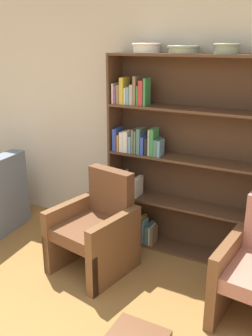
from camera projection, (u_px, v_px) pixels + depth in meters
The scene contains 6 objects.
wall_back at pixel (168, 116), 3.81m from camera, with size 12.00×0.06×2.75m.
bookshelf at pixel (183, 163), 3.69m from camera, with size 1.87×0.30×1.99m.
bowl_copper at pixel (146, 47), 3.51m from camera, with size 0.28×0.28×0.09m.
bowl_stoneware at pixel (183, 49), 3.35m from camera, with size 0.30×0.30×0.07m.
bowl_slate at pixel (226, 48), 3.18m from camera, with size 0.23×0.23×0.09m.
armchair_leather at pixel (96, 228), 3.55m from camera, with size 0.75×0.79×0.94m.
Camera 1 is at (1.39, -0.78, 2.09)m, focal length 40.00 mm.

